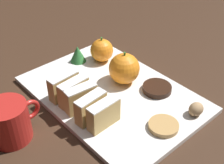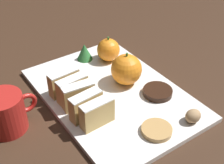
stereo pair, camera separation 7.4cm
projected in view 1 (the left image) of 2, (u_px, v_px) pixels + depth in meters
ground_plane at (112, 96)px, 0.76m from camera, size 6.00×6.00×0.00m
serving_platter at (112, 94)px, 0.76m from camera, size 0.30×0.43×0.01m
stollen_slice_front at (104, 114)px, 0.65m from camera, size 0.07×0.03×0.06m
stollen_slice_second at (91, 108)px, 0.66m from camera, size 0.08×0.03×0.06m
stollen_slice_third at (82, 99)px, 0.69m from camera, size 0.08×0.03×0.06m
stollen_slice_fourth at (74, 92)px, 0.71m from camera, size 0.08×0.03×0.06m
stollen_slice_fifth at (64, 86)px, 0.73m from camera, size 0.08×0.03×0.06m
orange_near at (102, 50)px, 0.85m from camera, size 0.06×0.06×0.07m
orange_far at (124, 69)px, 0.77m from camera, size 0.08×0.08×0.09m
walnut at (196, 109)px, 0.68m from camera, size 0.04×0.03×0.03m
chocolate_cookie at (157, 88)px, 0.76m from camera, size 0.07×0.07×0.01m
gingerbread_cookie at (163, 126)px, 0.65m from camera, size 0.06×0.06×0.01m
evergreen_sprig at (78, 54)px, 0.85m from camera, size 0.04×0.04×0.05m
coffee_mug at (9, 122)px, 0.63m from camera, size 0.12×0.09×0.08m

